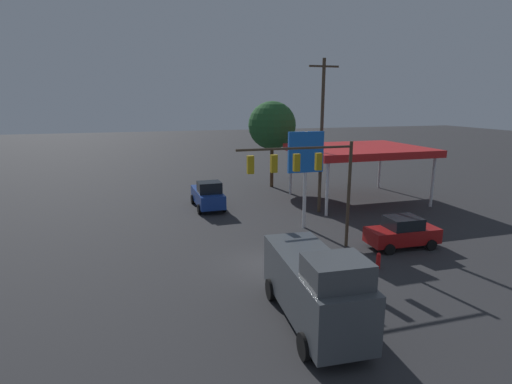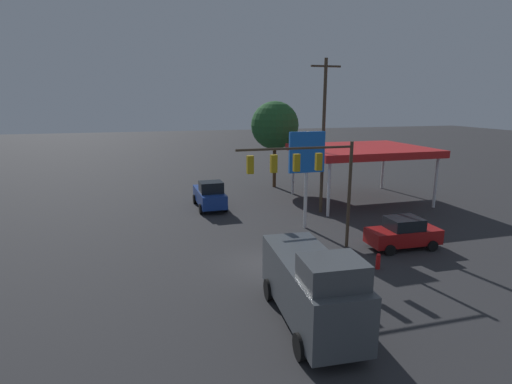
# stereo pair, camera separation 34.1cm
# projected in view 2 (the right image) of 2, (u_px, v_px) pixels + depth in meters

# --- Properties ---
(ground_plane) EXTENTS (200.00, 200.00, 0.00)m
(ground_plane) POSITION_uv_depth(u_px,v_px,m) (266.00, 263.00, 22.23)
(ground_plane) COLOR #2D2D30
(traffic_signal_assembly) EXTENTS (7.09, 0.43, 6.52)m
(traffic_signal_assembly) POSITION_uv_depth(u_px,v_px,m) (305.00, 171.00, 22.94)
(traffic_signal_assembly) COLOR #473828
(traffic_signal_assembly) RESTS_ON ground
(utility_pole) EXTENTS (2.40, 0.26, 11.94)m
(utility_pole) POSITION_uv_depth(u_px,v_px,m) (323.00, 134.00, 30.97)
(utility_pole) COLOR #473828
(utility_pole) RESTS_ON ground
(gas_station_canopy) EXTENTS (10.97, 9.05, 4.85)m
(gas_station_canopy) POSITION_uv_depth(u_px,v_px,m) (361.00, 151.00, 35.20)
(gas_station_canopy) COLOR red
(gas_station_canopy) RESTS_ON ground
(price_sign) EXTENTS (2.56, 0.27, 6.80)m
(price_sign) POSITION_uv_depth(u_px,v_px,m) (307.00, 157.00, 27.32)
(price_sign) COLOR silver
(price_sign) RESTS_ON ground
(delivery_truck) EXTENTS (2.83, 6.91, 3.58)m
(delivery_truck) POSITION_uv_depth(u_px,v_px,m) (312.00, 286.00, 15.80)
(delivery_truck) COLOR #474C51
(delivery_truck) RESTS_ON ground
(sedan_far) EXTENTS (4.44, 2.15, 1.93)m
(sedan_far) POSITION_uv_depth(u_px,v_px,m) (403.00, 233.00, 24.33)
(sedan_far) COLOR maroon
(sedan_far) RESTS_ON ground
(pickup_parked) EXTENTS (2.37, 5.25, 2.40)m
(pickup_parked) POSITION_uv_depth(u_px,v_px,m) (210.00, 195.00, 33.37)
(pickup_parked) COLOR navy
(pickup_parked) RESTS_ON ground
(street_tree) EXTENTS (4.85, 4.85, 8.79)m
(street_tree) POSITION_uv_depth(u_px,v_px,m) (275.00, 126.00, 40.41)
(street_tree) COLOR #4C331E
(street_tree) RESTS_ON ground
(fire_hydrant) EXTENTS (0.24, 0.24, 0.88)m
(fire_hydrant) POSITION_uv_depth(u_px,v_px,m) (378.00, 261.00, 21.40)
(fire_hydrant) COLOR red
(fire_hydrant) RESTS_ON ground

